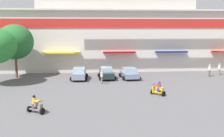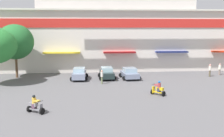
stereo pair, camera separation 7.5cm
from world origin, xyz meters
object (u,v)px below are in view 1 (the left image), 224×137
Objects in this scene: parked_car_2 at (129,73)px; pedestrian_0 at (210,70)px; parked_car_1 at (107,73)px; scooter_rider_2 at (158,89)px; plaza_tree_0 at (15,42)px; parked_car_0 at (79,74)px; pedestrian_1 at (102,76)px; pedestrian_3 at (219,68)px; scooter_rider_0 at (35,106)px.

parked_car_2 is 11.23m from pedestrian_0.
scooter_rider_2 is at bearing -63.63° from parked_car_1.
parked_car_2 is (15.02, -2.14, -4.06)m from plaza_tree_0.
parked_car_1 is (3.58, 0.10, 0.00)m from parked_car_0.
pedestrian_0 reaches higher than parked_car_0.
plaza_tree_0 reaches higher than parked_car_1.
pedestrian_0 is 15.45m from pedestrian_1.
pedestrian_0 is 1.04× the size of pedestrian_3.
plaza_tree_0 reaches higher than scooter_rider_0.
pedestrian_1 reaches higher than parked_car_2.
parked_car_2 is at bearing -0.60° from parked_car_0.
parked_car_1 is at bearing 1.58° from parked_car_0.
pedestrian_1 is at bearing -164.23° from pedestrian_3.
parked_car_0 reaches higher than parked_car_2.
pedestrian_3 reaches higher than parked_car_1.
parked_car_0 is at bearing 179.40° from parked_car_2.
plaza_tree_0 is 4.73× the size of scooter_rider_0.
pedestrian_3 is at bearing 4.95° from parked_car_0.
pedestrian_3 is at bearing 7.68° from parked_car_2.
parked_car_1 is 10.17m from scooter_rider_2.
pedestrian_3 is (11.69, 10.73, 0.32)m from scooter_rider_2.
pedestrian_1 is (11.22, -5.16, -3.83)m from plaza_tree_0.
parked_car_1 is (12.02, -1.97, -4.03)m from plaza_tree_0.
plaza_tree_0 is at bearing 170.67° from parked_car_1.
parked_car_0 is (8.44, -2.07, -4.03)m from plaza_tree_0.
pedestrian_3 reaches higher than parked_car_2.
parked_car_2 is at bearing -8.11° from plaza_tree_0.
pedestrian_0 is at bearing 44.56° from scooter_rider_2.
scooter_rider_0 is 1.02× the size of scooter_rider_2.
pedestrian_3 is (22.75, 15.46, 0.32)m from scooter_rider_0.
scooter_rider_0 is (-9.55, -13.68, -0.13)m from parked_car_2.
pedestrian_1 reaches higher than parked_car_0.
parked_car_0 is 19.86m from pedestrian_3.
parked_car_1 is at bearing 75.98° from pedestrian_1.
parked_car_2 is 2.68× the size of scooter_rider_2.
scooter_rider_2 is at bearing -137.46° from pedestrian_3.
plaza_tree_0 is 9.58m from parked_car_0.
scooter_rider_0 is at bearing -70.91° from plaza_tree_0.
scooter_rider_0 is (-6.54, -13.85, -0.16)m from parked_car_1.
scooter_rider_2 is at bearing -135.44° from pedestrian_0.
parked_car_0 is at bearing 131.99° from pedestrian_1.
plaza_tree_0 is 4.32× the size of pedestrian_3.
parked_car_1 is 2.63× the size of scooter_rider_2.
parked_car_1 is 16.29m from pedestrian_3.
plaza_tree_0 is at bearing 155.29° from pedestrian_1.
pedestrian_3 is (28.23, -0.36, -3.87)m from plaza_tree_0.
pedestrian_0 reaches higher than scooter_rider_0.
scooter_rider_2 is at bearing -48.08° from parked_car_0.
scooter_rider_0 is at bearing -145.46° from pedestrian_0.
scooter_rider_2 is 7.97m from pedestrian_1.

